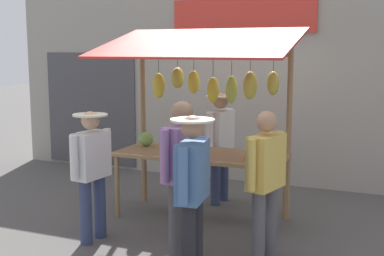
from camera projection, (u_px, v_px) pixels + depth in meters
The scene contains 8 objects.
ground_plane at pixel (201, 218), 6.90m from camera, with size 40.00×40.00×0.00m, color #514F4C.
street_backdrop at pixel (246, 80), 8.66m from camera, with size 9.00×0.30×3.40m.
market_stall at pixel (203, 101), 6.72m from camera, with size 2.50×1.46×2.50m.
vendor_with_sunhat at pixel (220, 139), 7.44m from camera, with size 0.41×0.68×1.60m.
shopper_with_ponytail at pixel (182, 167), 5.51m from camera, with size 0.31×0.70×1.68m.
shopper_with_shopping_bag at pixel (92, 167), 5.94m from camera, with size 0.39×0.66×1.53m.
shopper_in_striped_shirt at pixel (266, 176), 5.34m from camera, with size 0.33×0.67×1.60m.
shopper_in_grey_tee at pixel (192, 185), 4.91m from camera, with size 0.42×0.69×1.61m.
Camera 1 is at (-2.46, 6.16, 2.23)m, focal length 48.53 mm.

